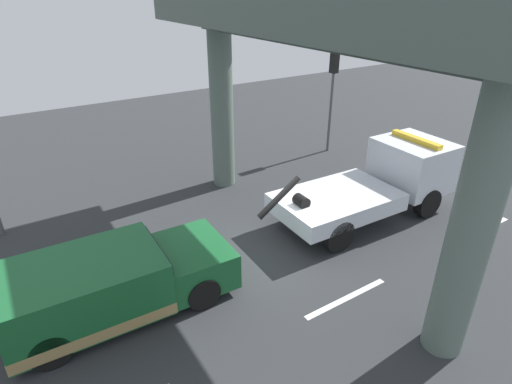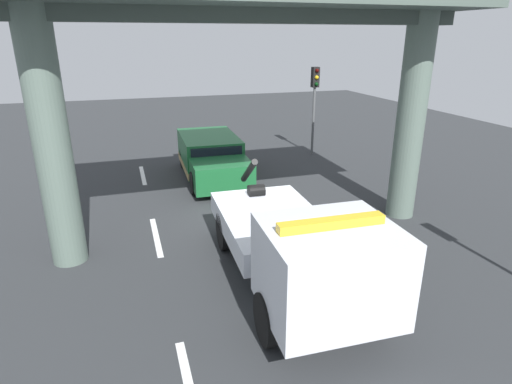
% 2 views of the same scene
% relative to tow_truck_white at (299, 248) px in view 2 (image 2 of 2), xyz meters
% --- Properties ---
extents(ground_plane, '(60.00, 40.00, 0.10)m').
position_rel_tow_truck_white_xyz_m(ground_plane, '(-4.00, 0.02, -1.25)').
color(ground_plane, '#2D3033').
extents(lane_stripe_west, '(2.60, 0.16, 0.01)m').
position_rel_tow_truck_white_xyz_m(lane_stripe_west, '(-10.00, -2.67, -1.20)').
color(lane_stripe_west, silver).
rests_on(lane_stripe_west, ground).
extents(lane_stripe_mid, '(2.60, 0.16, 0.01)m').
position_rel_tow_truck_white_xyz_m(lane_stripe_mid, '(-4.00, -2.67, -1.20)').
color(lane_stripe_mid, silver).
rests_on(lane_stripe_mid, ground).
extents(tow_truck_white, '(7.29, 2.60, 2.46)m').
position_rel_tow_truck_white_xyz_m(tow_truck_white, '(0.00, 0.00, 0.00)').
color(tow_truck_white, silver).
rests_on(tow_truck_white, ground).
extents(towed_van_green, '(5.26, 2.36, 1.58)m').
position_rel_tow_truck_white_xyz_m(towed_van_green, '(-8.97, 0.03, -0.42)').
color(towed_van_green, '#195B2D').
rests_on(towed_van_green, ground).
extents(overpass_structure, '(3.60, 11.79, 7.02)m').
position_rel_tow_truck_white_xyz_m(overpass_structure, '(-3.30, 0.02, 4.72)').
color(overpass_structure, '#596B60').
rests_on(overpass_structure, ground).
extents(traffic_light_near, '(0.39, 0.32, 4.07)m').
position_rel_tow_truck_white_xyz_m(traffic_light_near, '(-10.98, 5.39, 1.77)').
color(traffic_light_near, '#515456').
rests_on(traffic_light_near, ground).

